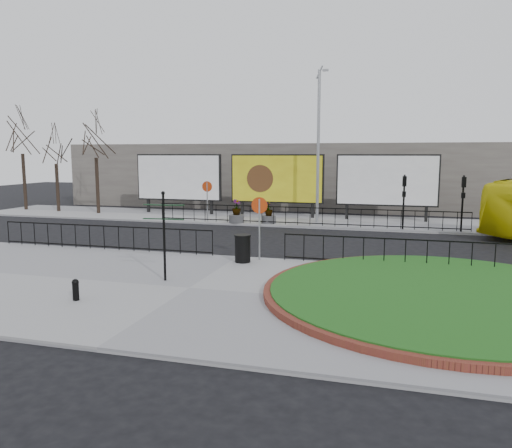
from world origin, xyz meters
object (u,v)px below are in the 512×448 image
(bollard, at_px, (76,289))
(planter_a, at_px, (237,214))
(litter_bin, at_px, (243,248))
(planter_b, at_px, (269,215))
(lamp_post, at_px, (318,144))
(fingerpost_sign, at_px, (164,227))
(billboard_mid, at_px, (277,179))

(bollard, bearing_deg, planter_a, 91.92)
(bollard, distance_m, planter_a, 16.52)
(bollard, relative_size, litter_bin, 0.58)
(planter_b, bearing_deg, lamp_post, 25.59)
(litter_bin, relative_size, planter_b, 0.81)
(planter_a, height_order, planter_b, planter_a)
(planter_b, bearing_deg, planter_a, -171.06)
(fingerpost_sign, bearing_deg, litter_bin, 62.69)
(bollard, bearing_deg, litter_bin, 63.27)
(billboard_mid, bearing_deg, fingerpost_sign, -88.78)
(fingerpost_sign, bearing_deg, planter_b, 88.85)
(planter_b, bearing_deg, bollard, -94.67)
(litter_bin, distance_m, planter_b, 10.84)
(planter_b, bearing_deg, fingerpost_sign, -89.71)
(bollard, xyz_separation_m, litter_bin, (3.07, 6.10, 0.20))
(billboard_mid, relative_size, fingerpost_sign, 2.11)
(bollard, bearing_deg, lamp_post, 77.30)
(fingerpost_sign, distance_m, planter_b, 14.13)
(planter_a, distance_m, planter_b, 1.95)
(billboard_mid, xyz_separation_m, fingerpost_sign, (0.37, -17.34, -0.70))
(bollard, height_order, planter_a, planter_a)
(planter_a, bearing_deg, fingerpost_sign, -81.74)
(lamp_post, bearing_deg, fingerpost_sign, -99.74)
(bollard, height_order, litter_bin, litter_bin)
(lamp_post, bearing_deg, planter_b, -154.41)
(bollard, relative_size, planter_a, 0.44)
(lamp_post, xyz_separation_m, bollard, (-4.08, -18.11, -4.37))
(bollard, bearing_deg, planter_b, 85.33)
(fingerpost_sign, xyz_separation_m, planter_b, (-0.07, 14.07, -1.30))
(lamp_post, xyz_separation_m, planter_b, (-2.71, -1.30, -4.23))
(fingerpost_sign, bearing_deg, bollard, -119.20)
(fingerpost_sign, height_order, planter_a, fingerpost_sign)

